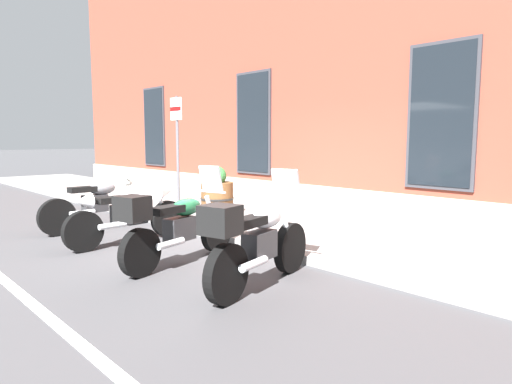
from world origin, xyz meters
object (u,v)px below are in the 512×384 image
at_px(motorcycle_silver_touring, 257,241).
at_px(motorcycle_white_sport, 133,210).
at_px(parking_sign, 177,140).
at_px(motorcycle_green_touring, 176,225).
at_px(barrel_planter, 217,195).
at_px(motorcycle_grey_naked, 99,204).

bearing_deg(motorcycle_silver_touring, motorcycle_white_sport, 178.35).
bearing_deg(parking_sign, motorcycle_green_touring, -33.83).
bearing_deg(parking_sign, barrel_planter, 69.28).
distance_m(motorcycle_grey_naked, barrel_planter, 2.38).
relative_size(motorcycle_white_sport, barrel_planter, 2.14).
height_order(motorcycle_grey_naked, motorcycle_white_sport, motorcycle_white_sport).
xyz_separation_m(motorcycle_silver_touring, barrel_planter, (-3.78, 2.39, -0.02)).
xyz_separation_m(motorcycle_grey_naked, motorcycle_green_touring, (3.03, -0.25, 0.06)).
bearing_deg(motorcycle_grey_naked, barrel_planter, 72.14).
xyz_separation_m(motorcycle_white_sport, parking_sign, (-0.98, 1.53, 1.15)).
distance_m(motorcycle_grey_naked, motorcycle_white_sport, 1.41).
bearing_deg(motorcycle_white_sport, barrel_planter, 106.56).
bearing_deg(motorcycle_grey_naked, motorcycle_green_touring, -4.76).
distance_m(motorcycle_grey_naked, motorcycle_silver_touring, 4.51).
bearing_deg(motorcycle_silver_touring, parking_sign, 158.37).
xyz_separation_m(motorcycle_green_touring, barrel_planter, (-2.30, 2.51, -0.01)).
xyz_separation_m(motorcycle_green_touring, motorcycle_silver_touring, (1.48, 0.12, 0.01)).
bearing_deg(parking_sign, motorcycle_silver_touring, -21.63).
height_order(motorcycle_white_sport, motorcycle_green_touring, motorcycle_green_touring).
distance_m(motorcycle_green_touring, barrel_planter, 3.41).
height_order(motorcycle_white_sport, motorcycle_silver_touring, motorcycle_silver_touring).
bearing_deg(motorcycle_silver_touring, barrel_planter, 147.70).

